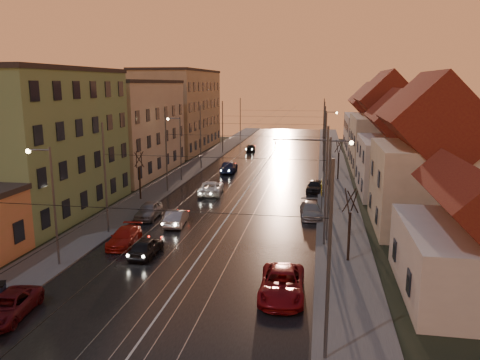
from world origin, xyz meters
The scene contains 46 objects.
ground centered at (0.00, 0.00, 0.00)m, with size 160.00×160.00×0.00m, color black.
road centered at (0.00, 40.00, 0.02)m, with size 16.00×120.00×0.04m, color black.
sidewalk_left centered at (-10.00, 40.00, 0.07)m, with size 4.00×120.00×0.15m, color #4C4C4C.
sidewalk_right centered at (10.00, 40.00, 0.07)m, with size 4.00×120.00×0.15m, color #4C4C4C.
tram_rail_0 centered at (-2.20, 40.00, 0.06)m, with size 0.06×120.00×0.03m, color gray.
tram_rail_1 centered at (-0.77, 40.00, 0.06)m, with size 0.06×120.00×0.03m, color gray.
tram_rail_2 centered at (0.77, 40.00, 0.06)m, with size 0.06×120.00×0.03m, color gray.
tram_rail_3 centered at (2.20, 40.00, 0.06)m, with size 0.06×120.00×0.03m, color gray.
apartment_left_1 centered at (-17.50, 14.00, 6.50)m, with size 10.00×18.00×13.00m, color #668F5B.
apartment_left_2 centered at (-17.50, 34.00, 6.00)m, with size 10.00×20.00×12.00m, color tan.
apartment_left_3 centered at (-17.50, 58.00, 7.00)m, with size 10.00×24.00×14.00m, color #978461.
house_right_0 centered at (17.00, 2.00, 2.92)m, with size 8.16×10.20×5.80m.
house_right_1 centered at (17.00, 15.00, 5.45)m, with size 8.67×10.20×10.80m.
house_right_2 centered at (17.00, 28.00, 4.64)m, with size 9.18×12.24×9.20m.
house_right_3 centered at (17.00, 43.00, 5.80)m, with size 9.18×14.28×11.50m.
house_right_4 centered at (17.00, 61.00, 5.05)m, with size 9.18×16.32×10.00m.
catenary_pole_r_0 centered at (8.60, -6.00, 4.50)m, with size 0.16×0.16×9.00m, color #595B60.
catenary_pole_l_1 centered at (-8.60, 9.00, 4.50)m, with size 0.16×0.16×9.00m, color #595B60.
catenary_pole_r_1 centered at (8.60, 9.00, 4.50)m, with size 0.16×0.16×9.00m, color #595B60.
catenary_pole_l_2 centered at (-8.60, 24.00, 4.50)m, with size 0.16×0.16×9.00m, color #595B60.
catenary_pole_r_2 centered at (8.60, 24.00, 4.50)m, with size 0.16×0.16×9.00m, color #595B60.
catenary_pole_l_3 centered at (-8.60, 39.00, 4.50)m, with size 0.16×0.16×9.00m, color #595B60.
catenary_pole_r_3 centered at (8.60, 39.00, 4.50)m, with size 0.16×0.16×9.00m, color #595B60.
catenary_pole_l_4 centered at (-8.60, 54.00, 4.50)m, with size 0.16×0.16×9.00m, color #595B60.
catenary_pole_r_4 centered at (8.60, 54.00, 4.50)m, with size 0.16×0.16×9.00m, color #595B60.
catenary_pole_l_5 centered at (-8.60, 72.00, 4.50)m, with size 0.16×0.16×9.00m, color #595B60.
catenary_pole_r_5 centered at (8.60, 72.00, 4.50)m, with size 0.16×0.16×9.00m, color #595B60.
street_lamp_0 centered at (-9.10, 2.00, 4.89)m, with size 1.75×0.32×8.00m.
street_lamp_1 centered at (9.10, 10.00, 4.89)m, with size 1.75×0.32×8.00m.
street_lamp_2 centered at (-9.10, 30.00, 4.89)m, with size 1.75×0.32×8.00m.
street_lamp_3 centered at (9.10, 46.00, 4.89)m, with size 1.75×0.32×8.00m.
traffic_light_mast centered at (7.99, 18.00, 4.60)m, with size 5.30×0.32×7.20m.
bare_tree_0 centered at (-10.20, 20.00, 2.49)m, with size 1.09×1.09×5.11m.
bare_tree_1 centered at (10.20, 6.00, 2.49)m, with size 1.09×1.09×5.11m.
bare_tree_2 centered at (10.40, 34.00, 2.49)m, with size 1.09×1.09×5.11m.
driving_car_0 centered at (-3.81, 4.86, 0.67)m, with size 1.58×3.92×1.34m, color black.
driving_car_1 centered at (-3.88, 12.19, 0.69)m, with size 1.46×4.18×1.38m, color #ABABB0.
driving_car_2 centered at (-3.56, 23.87, 0.73)m, with size 2.42×5.25×1.46m, color white.
driving_car_3 centered at (-4.19, 37.04, 0.75)m, with size 2.11×5.18×1.50m, color #182148.
driving_car_4 centered at (-4.13, 57.12, 0.68)m, with size 1.59×3.96×1.35m, color black.
parked_left_1 centered at (-7.60, -4.86, 0.61)m, with size 2.04×4.42×1.23m, color #550E15.
parked_left_2 centered at (-6.20, 6.67, 0.63)m, with size 1.76×4.34×1.26m, color #A91A10.
parked_left_3 centered at (-6.97, 13.82, 0.72)m, with size 1.70×4.23×1.44m, color gray.
parked_right_0 centered at (6.20, 0.01, 0.75)m, with size 2.50×5.42×1.51m, color maroon.
parked_right_1 centered at (7.43, 16.66, 0.66)m, with size 1.86×4.58×1.33m, color #9F9EA4.
parked_right_2 centered at (7.57, 27.06, 0.66)m, with size 1.56×3.87×1.32m, color black.
Camera 1 is at (8.07, -24.87, 11.94)m, focal length 35.00 mm.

